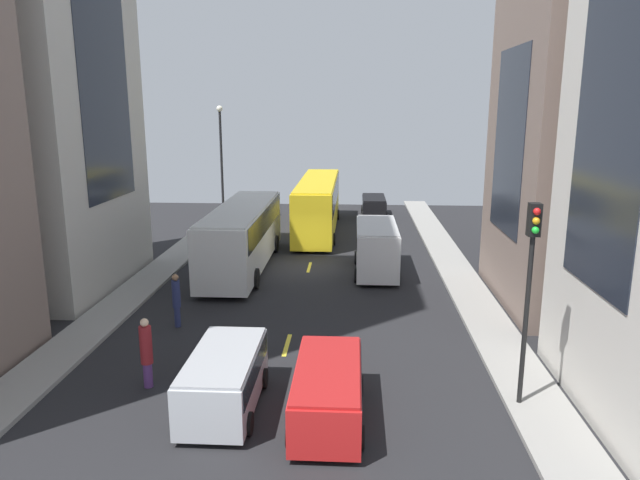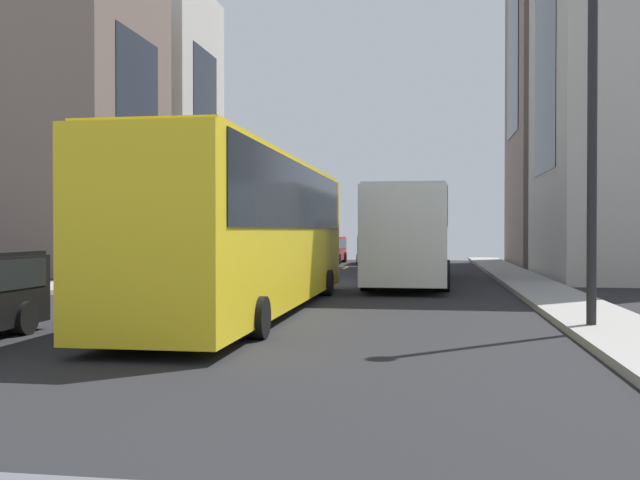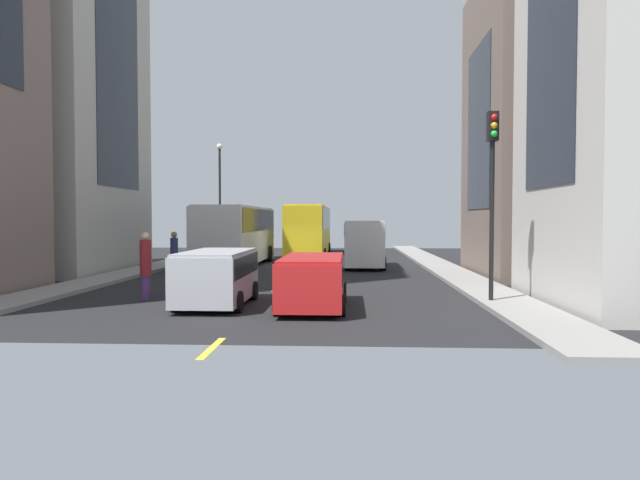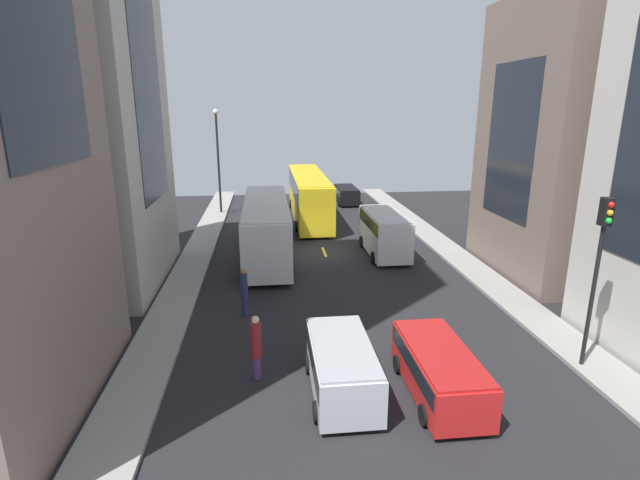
# 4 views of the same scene
# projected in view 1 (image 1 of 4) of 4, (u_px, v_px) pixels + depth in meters

# --- Properties ---
(ground_plane) EXTENTS (41.37, 41.37, 0.00)m
(ground_plane) POSITION_uv_depth(u_px,v_px,m) (309.00, 267.00, 31.45)
(ground_plane) COLOR black
(sidewalk_west) EXTENTS (1.87, 44.00, 0.15)m
(sidewalk_west) POSITION_uv_depth(u_px,v_px,m) (168.00, 264.00, 31.88)
(sidewalk_west) COLOR gray
(sidewalk_west) RESTS_ON ground
(sidewalk_east) EXTENTS (1.87, 44.00, 0.15)m
(sidewalk_east) POSITION_uv_depth(u_px,v_px,m) (455.00, 268.00, 30.98)
(sidewalk_east) COLOR gray
(sidewalk_east) RESTS_ON ground
(lane_stripe_1) EXTENTS (0.16, 2.00, 0.01)m
(lane_stripe_1) POSITION_uv_depth(u_px,v_px,m) (287.00, 345.00, 21.23)
(lane_stripe_1) COLOR yellow
(lane_stripe_1) RESTS_ON ground
(lane_stripe_2) EXTENTS (0.16, 2.00, 0.01)m
(lane_stripe_2) POSITION_uv_depth(u_px,v_px,m) (309.00, 267.00, 31.45)
(lane_stripe_2) COLOR yellow
(lane_stripe_2) RESTS_ON ground
(lane_stripe_3) EXTENTS (0.16, 2.00, 0.01)m
(lane_stripe_3) POSITION_uv_depth(u_px,v_px,m) (321.00, 228.00, 41.66)
(lane_stripe_3) COLOR yellow
(lane_stripe_3) RESTS_ON ground
(lane_stripe_4) EXTENTS (0.16, 2.00, 0.01)m
(lane_stripe_4) POSITION_uv_depth(u_px,v_px,m) (328.00, 204.00, 51.87)
(lane_stripe_4) COLOR yellow
(lane_stripe_4) RESTS_ON ground
(building_west_1) EXTENTS (6.42, 9.44, 18.96)m
(building_west_1) POSITION_uv_depth(u_px,v_px,m) (36.00, 84.00, 26.32)
(building_west_1) COLOR #B7B2A8
(building_west_1) RESTS_ON ground
(building_east_1) EXTENTS (6.86, 8.45, 14.03)m
(building_east_1) POSITION_uv_depth(u_px,v_px,m) (591.00, 142.00, 24.45)
(building_east_1) COLOR #7A665B
(building_east_1) RESTS_ON ground
(city_bus_white) EXTENTS (2.81, 11.56, 3.35)m
(city_bus_white) POSITION_uv_depth(u_px,v_px,m) (242.00, 231.00, 30.91)
(city_bus_white) COLOR silver
(city_bus_white) RESTS_ON ground
(streetcar_yellow) EXTENTS (2.70, 13.60, 3.59)m
(streetcar_yellow) POSITION_uv_depth(u_px,v_px,m) (318.00, 201.00, 40.17)
(streetcar_yellow) COLOR yellow
(streetcar_yellow) RESTS_ON ground
(delivery_van_white) EXTENTS (2.25, 5.54, 2.58)m
(delivery_van_white) POSITION_uv_depth(u_px,v_px,m) (377.00, 245.00, 30.06)
(delivery_van_white) COLOR white
(delivery_van_white) RESTS_ON ground
(car_black_0) EXTENTS (1.95, 4.49, 1.53)m
(car_black_0) POSITION_uv_depth(u_px,v_px,m) (374.00, 205.00, 45.82)
(car_black_0) COLOR black
(car_black_0) RESTS_ON ground
(car_silver_1) EXTENTS (2.04, 4.25, 1.69)m
(car_silver_1) POSITION_uv_depth(u_px,v_px,m) (224.00, 376.00, 16.60)
(car_silver_1) COLOR #B7BABF
(car_silver_1) RESTS_ON ground
(car_red_2) EXTENTS (1.99, 4.54, 1.55)m
(car_red_2) POSITION_uv_depth(u_px,v_px,m) (328.00, 388.00, 16.05)
(car_red_2) COLOR red
(car_red_2) RESTS_ON ground
(pedestrian_crossing_near) EXTENTS (0.37, 0.37, 2.24)m
(pedestrian_crossing_near) POSITION_uv_depth(u_px,v_px,m) (146.00, 351.00, 17.83)
(pedestrian_crossing_near) COLOR #593372
(pedestrian_crossing_near) RESTS_ON ground
(pedestrian_crossing_mid) EXTENTS (0.32, 0.32, 2.15)m
(pedestrian_crossing_mid) POSITION_uv_depth(u_px,v_px,m) (176.00, 298.00, 22.77)
(pedestrian_crossing_mid) COLOR navy
(pedestrian_crossing_mid) RESTS_ON ground
(traffic_light_near_corner) EXTENTS (0.32, 0.44, 5.82)m
(traffic_light_near_corner) POSITION_uv_depth(u_px,v_px,m) (530.00, 267.00, 15.94)
(traffic_light_near_corner) COLOR black
(traffic_light_near_corner) RESTS_ON ground
(streetlamp_near) EXTENTS (0.44, 0.44, 8.37)m
(streetlamp_near) POSITION_uv_depth(u_px,v_px,m) (221.00, 153.00, 42.30)
(streetlamp_near) COLOR black
(streetlamp_near) RESTS_ON ground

